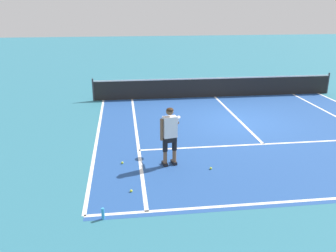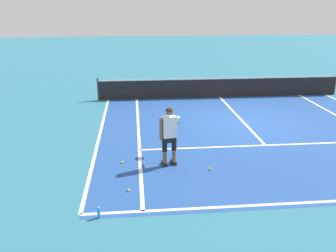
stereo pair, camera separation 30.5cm
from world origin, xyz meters
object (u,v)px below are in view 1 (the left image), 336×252
Objects in this scene: tennis_ball_near_feet at (131,191)px; tennis_ball_by_baseline at (122,163)px; tennis_player at (170,132)px; tennis_ball_mid_court at (211,168)px; water_bottle at (103,214)px.

tennis_ball_near_feet is 1.00× the size of tennis_ball_by_baseline.
tennis_ball_by_baseline is (-1.36, 0.23, -0.96)m from tennis_player.
tennis_ball_near_feet is 1.00× the size of tennis_ball_mid_court.
water_bottle is at bearing -119.96° from tennis_ball_near_feet.
tennis_ball_near_feet is (-1.15, -1.45, -0.96)m from tennis_player.
water_bottle reaches higher than tennis_ball_near_feet.
tennis_player is 1.67m from tennis_ball_by_baseline.
tennis_player is 25.95× the size of tennis_ball_near_feet.
tennis_ball_near_feet and tennis_ball_by_baseline have the same top height.
tennis_ball_by_baseline is at bearing 81.28° from water_bottle.
tennis_ball_near_feet is 1.69m from tennis_ball_by_baseline.
water_bottle is (-0.63, -1.10, 0.10)m from tennis_ball_near_feet.
tennis_ball_near_feet is 0.25× the size of water_bottle.
tennis_ball_near_feet is at bearing -128.33° from tennis_player.
water_bottle is at bearing -144.01° from tennis_ball_mid_court.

